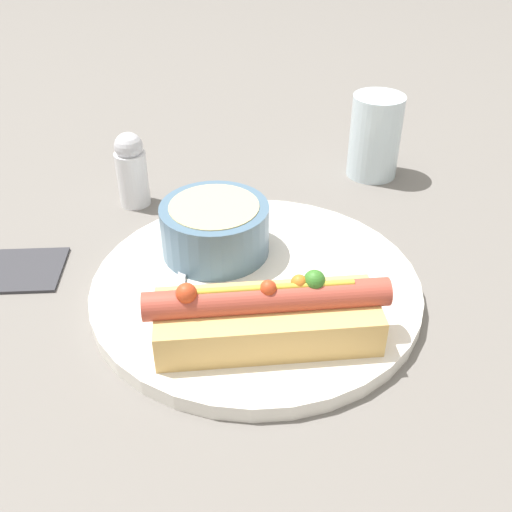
% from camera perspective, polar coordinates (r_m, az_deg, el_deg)
% --- Properties ---
extents(ground_plane, '(4.00, 4.00, 0.00)m').
position_cam_1_polar(ground_plane, '(0.54, -0.00, -3.59)').
color(ground_plane, slate).
extents(dinner_plate, '(0.29, 0.29, 0.01)m').
position_cam_1_polar(dinner_plate, '(0.54, -0.00, -3.00)').
color(dinner_plate, white).
rests_on(dinner_plate, ground_plane).
extents(hot_dog, '(0.18, 0.11, 0.06)m').
position_cam_1_polar(hot_dog, '(0.46, 1.07, -5.70)').
color(hot_dog, '#DBAD60').
rests_on(hot_dog, dinner_plate).
extents(soup_bowl, '(0.10, 0.10, 0.05)m').
position_cam_1_polar(soup_bowl, '(0.56, -3.93, 2.80)').
color(soup_bowl, slate).
rests_on(soup_bowl, dinner_plate).
extents(spoon, '(0.06, 0.14, 0.01)m').
position_cam_1_polar(spoon, '(0.56, -6.98, -0.17)').
color(spoon, '#B7B7BC').
rests_on(spoon, dinner_plate).
extents(drinking_glass, '(0.06, 0.06, 0.10)m').
position_cam_1_polar(drinking_glass, '(0.73, 11.26, 11.12)').
color(drinking_glass, silver).
rests_on(drinking_glass, ground_plane).
extents(salt_shaker, '(0.03, 0.03, 0.08)m').
position_cam_1_polar(salt_shaker, '(0.67, -11.76, 8.05)').
color(salt_shaker, silver).
rests_on(salt_shaker, ground_plane).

